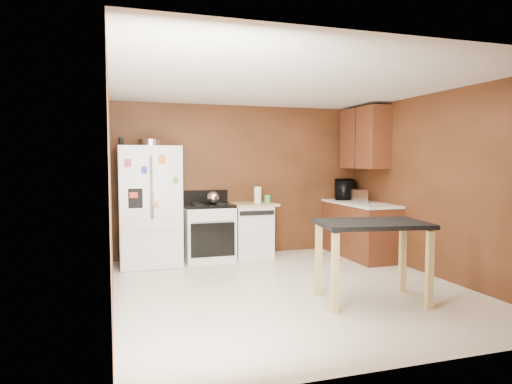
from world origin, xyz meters
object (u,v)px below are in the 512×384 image
paper_towel (258,195)px  microwave (344,190)px  dishwasher (251,230)px  kettle (213,198)px  gas_range (208,231)px  roasting_pan (151,143)px  island (372,234)px  toaster (359,196)px  green_canister (267,199)px  pen_cup (121,142)px  refrigerator (150,206)px

paper_towel → microwave: (1.67, 0.21, 0.04)m
paper_towel → dishwasher: paper_towel is taller
kettle → gas_range: same height
roasting_pan → island: (2.18, -2.57, -1.08)m
roasting_pan → dishwasher: bearing=4.4°
toaster → microwave: microwave is taller
roasting_pan → microwave: size_ratio=0.66×
green_canister → microwave: size_ratio=0.20×
pen_cup → paper_towel: size_ratio=0.43×
gas_range → dishwasher: bearing=1.9°
pen_cup → refrigerator: 1.04m
refrigerator → roasting_pan: bearing=-47.3°
roasting_pan → refrigerator: size_ratio=0.21×
kettle → green_canister: size_ratio=1.69×
kettle → gas_range: 0.54m
roasting_pan → kettle: size_ratio=1.94×
pen_cup → island: pen_cup is taller
kettle → paper_towel: 0.74m
refrigerator → dishwasher: bearing=3.0°
roasting_pan → paper_towel: roasting_pan is taller
paper_towel → microwave: bearing=7.0°
pen_cup → refrigerator: (0.40, 0.07, -0.96)m
microwave → dishwasher: bearing=117.7°
pen_cup → gas_range: 1.92m
kettle → paper_towel: paper_towel is taller
roasting_pan → microwave: roasting_pan is taller
roasting_pan → green_canister: 2.10m
paper_towel → green_canister: 0.26m
island → paper_towel: bearing=101.0°
pen_cup → dishwasher: (2.03, 0.15, -1.41)m
roasting_pan → toaster: size_ratio=1.33×
kettle → microwave: microwave is taller
pen_cup → green_canister: bearing=5.1°
kettle → roasting_pan: bearing=-176.8°
kettle → island: size_ratio=0.15×
island → dishwasher: bearing=102.4°
green_canister → microwave: (1.46, 0.07, 0.11)m
kettle → microwave: size_ratio=0.34×
paper_towel → island: paper_towel is taller
microwave → gas_range: bearing=117.1°
paper_towel → gas_range: 0.98m
roasting_pan → paper_towel: (1.68, 0.04, -0.82)m
green_canister → paper_towel: bearing=-147.5°
refrigerator → kettle: bearing=0.9°
paper_towel → dishwasher: 0.58m
toaster → gas_range: (-2.39, 0.53, -0.54)m
microwave → dishwasher: (-1.75, -0.12, -0.61)m
kettle → gas_range: size_ratio=0.18×
dishwasher → green_canister: bearing=10.5°
gas_range → pen_cup: bearing=-174.4°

